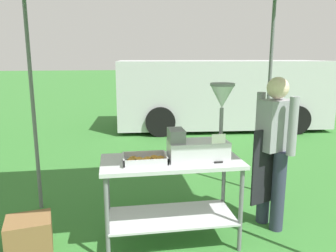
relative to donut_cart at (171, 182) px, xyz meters
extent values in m
plane|color=#33702D|center=(0.03, 5.17, -0.63)|extent=(70.00, 70.00, 0.00)
cylinder|color=slate|center=(-1.44, 1.02, 0.62)|extent=(0.04, 0.04, 2.49)
cylinder|color=slate|center=(1.44, 1.02, 0.62)|extent=(0.04, 0.04, 2.49)
cube|color=#B7B7BC|center=(0.00, 0.00, 0.21)|extent=(1.32, 0.61, 0.04)
cube|color=#B7B7BC|center=(0.00, 0.00, -0.36)|extent=(1.22, 0.56, 0.02)
cylinder|color=slate|center=(-0.61, -0.25, -0.22)|extent=(0.04, 0.04, 0.82)
cylinder|color=slate|center=(0.61, -0.25, -0.22)|extent=(0.04, 0.04, 0.82)
cylinder|color=slate|center=(-0.61, 0.25, -0.22)|extent=(0.04, 0.04, 0.82)
cylinder|color=slate|center=(0.61, 0.25, -0.22)|extent=(0.04, 0.04, 0.82)
cube|color=#B7B7BC|center=(-0.26, -0.05, 0.23)|extent=(0.40, 0.29, 0.01)
cube|color=#B7B7BC|center=(-0.26, -0.19, 0.27)|extent=(0.40, 0.01, 0.06)
cube|color=#B7B7BC|center=(-0.26, 0.09, 0.27)|extent=(0.40, 0.01, 0.06)
cube|color=#B7B7BC|center=(-0.45, -0.05, 0.27)|extent=(0.01, 0.29, 0.06)
cube|color=#B7B7BC|center=(-0.06, -0.05, 0.27)|extent=(0.01, 0.29, 0.06)
torus|color=gold|center=(-0.15, -0.07, 0.25)|extent=(0.08, 0.08, 0.02)
torus|color=gold|center=(-0.31, 0.01, 0.25)|extent=(0.09, 0.09, 0.02)
torus|color=gold|center=(-0.27, -0.04, 0.25)|extent=(0.08, 0.08, 0.02)
torus|color=gold|center=(-0.16, 0.04, 0.25)|extent=(0.10, 0.10, 0.02)
torus|color=gold|center=(-0.16, -0.14, 0.25)|extent=(0.09, 0.09, 0.02)
torus|color=gold|center=(-0.38, -0.08, 0.25)|extent=(0.09, 0.09, 0.02)
torus|color=gold|center=(-0.25, -0.12, 0.25)|extent=(0.09, 0.09, 0.02)
torus|color=gold|center=(-0.22, 0.01, 0.25)|extent=(0.08, 0.08, 0.02)
torus|color=gold|center=(-0.33, -0.14, 0.25)|extent=(0.08, 0.08, 0.02)
torus|color=gold|center=(-0.38, -0.02, 0.25)|extent=(0.08, 0.08, 0.02)
torus|color=gold|center=(-0.10, 0.01, 0.25)|extent=(0.08, 0.08, 0.02)
torus|color=gold|center=(-0.36, 0.04, 0.25)|extent=(0.09, 0.09, 0.02)
torus|color=gold|center=(-0.32, -0.08, 0.25)|extent=(0.10, 0.10, 0.02)
cube|color=#B7B7BC|center=(0.25, -0.02, 0.31)|extent=(0.56, 0.28, 0.18)
cube|color=slate|center=(0.04, -0.02, 0.46)|extent=(0.14, 0.22, 0.12)
cylinder|color=slate|center=(0.47, -0.02, 0.56)|extent=(0.04, 0.04, 0.31)
cone|color=#B7B7BC|center=(0.47, -0.02, 0.82)|extent=(0.22, 0.22, 0.21)
cylinder|color=slate|center=(0.47, -0.02, 0.93)|extent=(0.23, 0.23, 0.02)
cube|color=black|center=(0.41, -0.15, 0.23)|extent=(0.08, 0.05, 0.02)
cube|color=white|center=(0.41, -0.15, 0.37)|extent=(0.13, 0.01, 0.25)
cylinder|color=#2D3347|center=(1.14, 0.07, -0.20)|extent=(0.14, 0.14, 0.86)
cylinder|color=#2D3347|center=(1.08, 0.25, -0.20)|extent=(0.14, 0.14, 0.86)
cube|color=gray|center=(1.11, 0.16, 0.49)|extent=(0.39, 0.32, 0.52)
cube|color=black|center=(1.00, 0.12, 0.06)|extent=(0.31, 0.13, 0.80)
cylinder|color=gray|center=(1.19, -0.05, 0.52)|extent=(0.12, 0.12, 0.58)
cylinder|color=gray|center=(1.04, 0.37, 0.52)|extent=(0.12, 0.12, 0.58)
sphere|color=beige|center=(1.11, 0.16, 0.87)|extent=(0.22, 0.22, 0.22)
cube|color=brown|center=(-1.34, 0.05, -0.46)|extent=(0.46, 0.42, 0.33)
cube|color=#BCBCC1|center=(2.17, 5.24, 0.26)|extent=(5.27, 2.33, 1.60)
cube|color=#1E2833|center=(4.16, 5.07, 0.66)|extent=(0.24, 1.62, 0.70)
cylinder|color=black|center=(3.84, 6.03, -0.29)|extent=(0.70, 0.30, 0.68)
cylinder|color=black|center=(3.68, 4.17, -0.29)|extent=(0.70, 0.30, 0.68)
cylinder|color=black|center=(0.67, 6.30, -0.29)|extent=(0.70, 0.30, 0.68)
cylinder|color=black|center=(0.51, 4.45, -0.29)|extent=(0.70, 0.30, 0.68)
camera|label=1|loc=(-0.52, -2.98, 1.19)|focal=35.81mm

